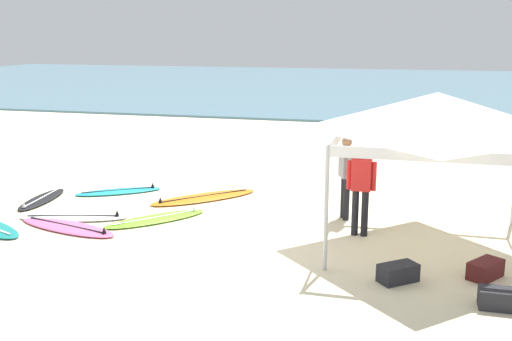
{
  "coord_description": "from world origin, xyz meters",
  "views": [
    {
      "loc": [
        2.7,
        -9.71,
        3.76
      ],
      "look_at": [
        -0.31,
        1.84,
        1.0
      ],
      "focal_mm": 42.31,
      "sensor_mm": 36.0,
      "label": 1
    }
  ],
  "objects_px": {
    "canopy_tent": "(437,113)",
    "gear_bag_near_tent": "(501,299)",
    "person_red": "(361,185)",
    "gear_bag_on_sand": "(485,269)",
    "gear_bag_by_pole": "(398,273)",
    "surfboard_lime": "(156,219)",
    "person_grey": "(346,172)",
    "surfboard_orange": "(204,197)",
    "surfboard_white": "(74,217)",
    "surfboard_black": "(42,199)",
    "surfboard_cyan": "(119,191)",
    "surfboard_pink": "(67,227)"
  },
  "relations": [
    {
      "from": "person_grey",
      "to": "person_red",
      "type": "distance_m",
      "value": 1.05
    },
    {
      "from": "person_red",
      "to": "gear_bag_by_pole",
      "type": "height_order",
      "value": "person_red"
    },
    {
      "from": "surfboard_orange",
      "to": "gear_bag_on_sand",
      "type": "bearing_deg",
      "value": -29.02
    },
    {
      "from": "gear_bag_on_sand",
      "to": "surfboard_orange",
      "type": "bearing_deg",
      "value": 150.98
    },
    {
      "from": "canopy_tent",
      "to": "surfboard_white",
      "type": "bearing_deg",
      "value": -178.07
    },
    {
      "from": "surfboard_orange",
      "to": "surfboard_cyan",
      "type": "xyz_separation_m",
      "value": [
        -2.14,
        -0.01,
        0.0
      ]
    },
    {
      "from": "surfboard_pink",
      "to": "surfboard_lime",
      "type": "bearing_deg",
      "value": 31.72
    },
    {
      "from": "gear_bag_on_sand",
      "to": "surfboard_lime",
      "type": "bearing_deg",
      "value": 167.07
    },
    {
      "from": "person_red",
      "to": "gear_bag_on_sand",
      "type": "distance_m",
      "value": 2.73
    },
    {
      "from": "canopy_tent",
      "to": "surfboard_black",
      "type": "height_order",
      "value": "canopy_tent"
    },
    {
      "from": "surfboard_black",
      "to": "surfboard_lime",
      "type": "height_order",
      "value": "same"
    },
    {
      "from": "gear_bag_near_tent",
      "to": "surfboard_lime",
      "type": "bearing_deg",
      "value": 158.32
    },
    {
      "from": "gear_bag_near_tent",
      "to": "surfboard_black",
      "type": "bearing_deg",
      "value": 161.2
    },
    {
      "from": "surfboard_lime",
      "to": "surfboard_cyan",
      "type": "distance_m",
      "value": 2.49
    },
    {
      "from": "person_red",
      "to": "gear_bag_near_tent",
      "type": "xyz_separation_m",
      "value": [
        2.19,
        -2.62,
        -0.85
      ]
    },
    {
      "from": "surfboard_white",
      "to": "surfboard_pink",
      "type": "xyz_separation_m",
      "value": [
        0.21,
        -0.58,
        -0.0
      ]
    },
    {
      "from": "surfboard_white",
      "to": "person_red",
      "type": "height_order",
      "value": "person_red"
    },
    {
      "from": "gear_bag_on_sand",
      "to": "surfboard_white",
      "type": "bearing_deg",
      "value": 172.07
    },
    {
      "from": "canopy_tent",
      "to": "gear_bag_near_tent",
      "type": "distance_m",
      "value": 3.42
    },
    {
      "from": "person_grey",
      "to": "person_red",
      "type": "xyz_separation_m",
      "value": [
        0.39,
        -0.98,
        0.0
      ]
    },
    {
      "from": "surfboard_white",
      "to": "surfboard_black",
      "type": "bearing_deg",
      "value": 144.42
    },
    {
      "from": "gear_bag_by_pole",
      "to": "gear_bag_on_sand",
      "type": "xyz_separation_m",
      "value": [
        1.32,
        0.49,
        0.0
      ]
    },
    {
      "from": "person_grey",
      "to": "surfboard_lime",
      "type": "bearing_deg",
      "value": -163.41
    },
    {
      "from": "person_red",
      "to": "gear_bag_by_pole",
      "type": "distance_m",
      "value": 2.33
    },
    {
      "from": "gear_bag_by_pole",
      "to": "surfboard_cyan",
      "type": "bearing_deg",
      "value": 150.85
    },
    {
      "from": "surfboard_lime",
      "to": "person_grey",
      "type": "bearing_deg",
      "value": 16.59
    },
    {
      "from": "surfboard_lime",
      "to": "person_red",
      "type": "xyz_separation_m",
      "value": [
        4.09,
        0.13,
        0.95
      ]
    },
    {
      "from": "surfboard_orange",
      "to": "person_red",
      "type": "distance_m",
      "value": 4.16
    },
    {
      "from": "surfboard_white",
      "to": "gear_bag_on_sand",
      "type": "relative_size",
      "value": 3.81
    },
    {
      "from": "surfboard_pink",
      "to": "gear_bag_on_sand",
      "type": "bearing_deg",
      "value": -3.81
    },
    {
      "from": "surfboard_lime",
      "to": "surfboard_cyan",
      "type": "bearing_deg",
      "value": 134.39
    },
    {
      "from": "surfboard_black",
      "to": "person_red",
      "type": "bearing_deg",
      "value": -4.59
    },
    {
      "from": "surfboard_lime",
      "to": "person_red",
      "type": "distance_m",
      "value": 4.2
    },
    {
      "from": "surfboard_white",
      "to": "gear_bag_near_tent",
      "type": "distance_m",
      "value": 8.25
    },
    {
      "from": "gear_bag_near_tent",
      "to": "gear_bag_by_pole",
      "type": "bearing_deg",
      "value": 157.32
    },
    {
      "from": "surfboard_cyan",
      "to": "person_red",
      "type": "height_order",
      "value": "person_red"
    },
    {
      "from": "surfboard_black",
      "to": "person_grey",
      "type": "distance_m",
      "value": 6.9
    },
    {
      "from": "person_grey",
      "to": "surfboard_cyan",
      "type": "bearing_deg",
      "value": 172.92
    },
    {
      "from": "canopy_tent",
      "to": "surfboard_orange",
      "type": "xyz_separation_m",
      "value": [
        -4.94,
        1.87,
        -2.35
      ]
    },
    {
      "from": "surfboard_orange",
      "to": "surfboard_cyan",
      "type": "height_order",
      "value": "same"
    },
    {
      "from": "surfboard_orange",
      "to": "person_red",
      "type": "height_order",
      "value": "person_red"
    },
    {
      "from": "canopy_tent",
      "to": "surfboard_white",
      "type": "distance_m",
      "value": 7.41
    },
    {
      "from": "surfboard_lime",
      "to": "person_grey",
      "type": "xyz_separation_m",
      "value": [
        3.71,
        1.1,
        0.95
      ]
    },
    {
      "from": "person_red",
      "to": "gear_bag_by_pole",
      "type": "relative_size",
      "value": 2.85
    },
    {
      "from": "gear_bag_near_tent",
      "to": "gear_bag_by_pole",
      "type": "relative_size",
      "value": 1.0
    },
    {
      "from": "gear_bag_on_sand",
      "to": "surfboard_cyan",
      "type": "bearing_deg",
      "value": 158.01
    },
    {
      "from": "canopy_tent",
      "to": "surfboard_orange",
      "type": "distance_m",
      "value": 5.79
    },
    {
      "from": "surfboard_orange",
      "to": "surfboard_cyan",
      "type": "distance_m",
      "value": 2.14
    },
    {
      "from": "canopy_tent",
      "to": "surfboard_white",
      "type": "height_order",
      "value": "canopy_tent"
    },
    {
      "from": "surfboard_black",
      "to": "person_red",
      "type": "xyz_separation_m",
      "value": [
        7.21,
        -0.58,
        0.95
      ]
    }
  ]
}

